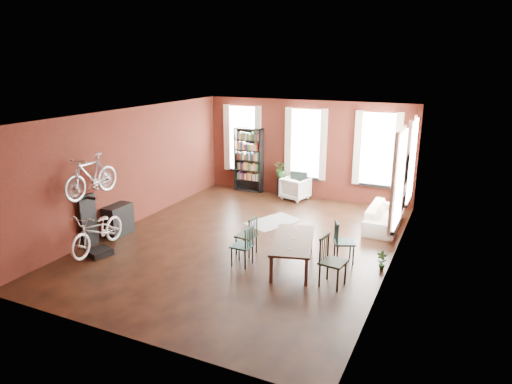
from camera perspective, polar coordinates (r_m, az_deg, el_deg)
The scene contains 19 objects.
room at distance 11.36m, azimuth 1.17°, elevation 4.57°, with size 9.00×9.04×3.22m.
dining_table at distance 10.21m, azimuth 4.61°, elevation -7.57°, with size 0.85×1.87×0.64m, color #443529.
dining_chair_a at distance 10.19m, azimuth -1.76°, elevation -6.72°, with size 0.42×0.42×0.92m, color #1B3B3A.
dining_chair_b at distance 10.73m, azimuth -1.22°, elevation -5.45°, with size 0.43×0.43×0.93m, color black.
dining_chair_c at distance 9.39m, azimuth 9.60°, elevation -8.61°, with size 0.48×0.48×1.04m, color black.
dining_chair_d at distance 10.52m, azimuth 10.99°, elevation -6.15°, with size 0.44×0.44×0.96m, color #163131.
bookshelf at distance 15.77m, azimuth -0.90°, elevation 4.02°, with size 1.00×0.32×2.20m, color black.
white_armchair at distance 15.02m, azimuth 4.95°, elevation 0.60°, with size 0.78×0.73×0.80m, color silver.
cream_sofa at distance 12.93m, azimuth 15.80°, elevation -2.54°, with size 2.08×0.61×0.81m, color beige.
striped_rug at distance 12.97m, azimuth 2.17°, elevation -3.75°, with size 0.93×1.49×0.01m, color black.
bike_trainer at distance 11.44m, azimuth -18.99°, elevation -7.12°, with size 0.49×0.49×0.14m, color black.
bike_wall_rack at distance 11.87m, azimuth -20.23°, elevation -3.39°, with size 0.16×0.60×1.30m, color black.
console_table at distance 12.48m, azimuth -16.84°, elevation -3.35°, with size 0.40×0.80×0.80m, color black.
plant_stand at distance 15.47m, azimuth 3.26°, elevation 0.76°, with size 0.32×0.32×0.63m, color black.
plant_by_sofa at distance 14.12m, azimuth 15.07°, elevation -2.11°, with size 0.31×0.56×0.25m, color #295C25.
plant_small at distance 10.48m, azimuth 15.38°, elevation -8.95°, with size 0.23×0.43×0.15m, color #295D25.
bicycle_floor at distance 11.08m, azimuth -19.37°, elevation -2.45°, with size 0.64×0.96×1.83m, color beige.
bicycle_hung at distance 11.31m, azimuth -20.05°, elevation 3.51°, with size 0.47×1.00×1.66m, color #A5A8AD.
plant_on_stand at distance 15.31m, azimuth 3.19°, elevation 2.65°, with size 0.49×0.55×0.43m, color #285C25.
Camera 1 is at (4.75, -9.56, 4.43)m, focal length 32.00 mm.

